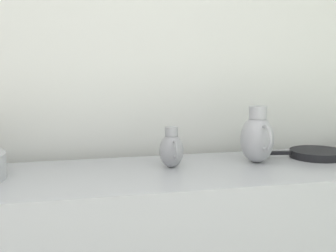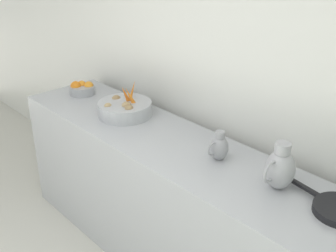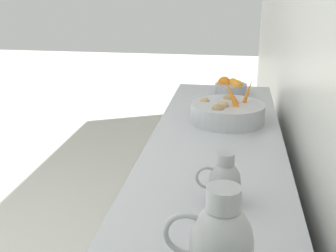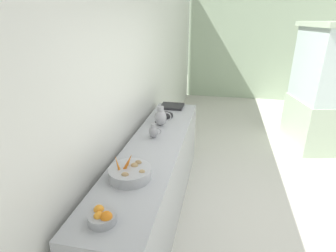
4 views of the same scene
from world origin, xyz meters
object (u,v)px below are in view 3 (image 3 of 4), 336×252
at_px(orange_bowl, 231,88).
at_px(metal_pitcher_short, 224,181).
at_px(vegetable_colander, 227,112).
at_px(metal_pitcher_tall, 220,241).

bearing_deg(orange_bowl, metal_pitcher_short, 90.24).
bearing_deg(metal_pitcher_short, orange_bowl, -89.76).
height_order(vegetable_colander, orange_bowl, vegetable_colander).
bearing_deg(metal_pitcher_tall, vegetable_colander, -89.35).
bearing_deg(metal_pitcher_tall, metal_pitcher_short, -89.66).
bearing_deg(metal_pitcher_tall, orange_bowl, -89.74).
height_order(orange_bowl, metal_pitcher_tall, metal_pitcher_tall).
distance_m(vegetable_colander, orange_bowl, 0.56).
relative_size(orange_bowl, metal_pitcher_tall, 0.78).
distance_m(vegetable_colander, metal_pitcher_short, 0.85).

